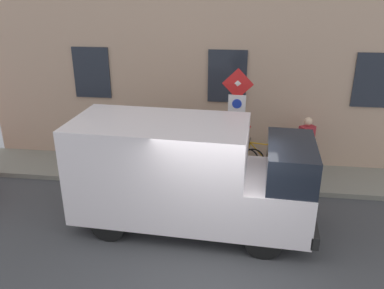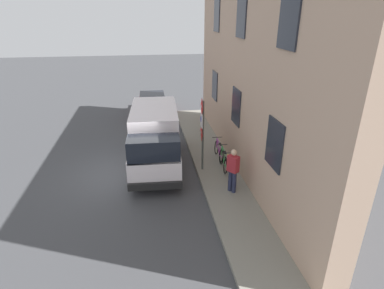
# 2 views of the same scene
# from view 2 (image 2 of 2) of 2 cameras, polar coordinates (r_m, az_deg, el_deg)

# --- Properties ---
(ground_plane) EXTENTS (80.00, 80.00, 0.00)m
(ground_plane) POSITION_cam_2_polar(r_m,az_deg,el_deg) (13.55, -11.41, -5.26)
(ground_plane) COLOR #3F3F43
(sidewalk_slab) EXTENTS (1.73, 16.61, 0.14)m
(sidewalk_slab) POSITION_cam_2_polar(r_m,az_deg,el_deg) (13.80, 4.18, -3.96)
(sidewalk_slab) COLOR gray
(sidewalk_slab) RESTS_ON ground_plane
(building_facade) EXTENTS (0.75, 14.61, 8.65)m
(building_facade) POSITION_cam_2_polar(r_m,az_deg,el_deg) (12.77, 10.22, 13.71)
(building_facade) COLOR tan
(building_facade) RESTS_ON ground_plane
(sign_post_stacked) EXTENTS (0.16, 0.56, 3.05)m
(sign_post_stacked) POSITION_cam_2_polar(r_m,az_deg,el_deg) (12.56, 1.82, 3.40)
(sign_post_stacked) COLOR #474C47
(sign_post_stacked) RESTS_ON sidewalk_slab
(delivery_van) EXTENTS (2.28, 5.43, 2.50)m
(delivery_van) POSITION_cam_2_polar(r_m,az_deg,el_deg) (13.59, -6.91, 1.36)
(delivery_van) COLOR white
(delivery_van) RESTS_ON ground_plane
(parked_hatchback) EXTENTS (1.82, 4.03, 1.38)m
(parked_hatchback) POSITION_cam_2_polar(r_m,az_deg,el_deg) (21.00, -7.34, 7.54)
(parked_hatchback) COLOR maroon
(parked_hatchback) RESTS_ON ground_plane
(bicycle_orange) EXTENTS (0.47, 1.72, 0.89)m
(bicycle_orange) POSITION_cam_2_polar(r_m,az_deg,el_deg) (12.64, 6.84, -4.53)
(bicycle_orange) COLOR black
(bicycle_orange) RESTS_ON sidewalk_slab
(bicycle_green) EXTENTS (0.46, 1.71, 0.89)m
(bicycle_green) POSITION_cam_2_polar(r_m,az_deg,el_deg) (13.39, 5.86, -2.80)
(bicycle_green) COLOR black
(bicycle_green) RESTS_ON sidewalk_slab
(bicycle_purple) EXTENTS (0.46, 1.71, 0.89)m
(bicycle_purple) POSITION_cam_2_polar(r_m,az_deg,el_deg) (14.16, 4.98, -1.26)
(bicycle_purple) COLOR black
(bicycle_purple) RESTS_ON sidewalk_slab
(pedestrian) EXTENTS (0.45, 0.48, 1.72)m
(pedestrian) POSITION_cam_2_polar(r_m,az_deg,el_deg) (11.43, 7.58, -4.57)
(pedestrian) COLOR #262B47
(pedestrian) RESTS_ON sidewalk_slab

